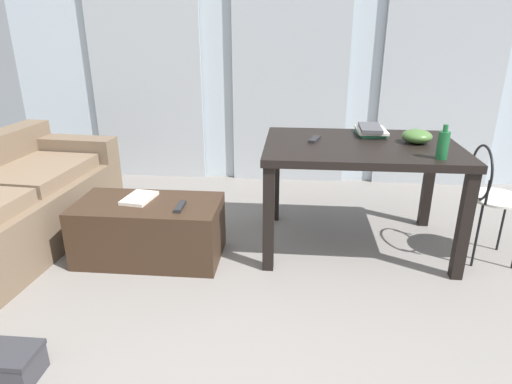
# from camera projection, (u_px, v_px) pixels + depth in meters

# --- Properties ---
(ground_plane) EXTENTS (7.75, 7.75, 0.00)m
(ground_plane) POSITION_uv_depth(u_px,v_px,m) (279.00, 279.00, 2.77)
(ground_plane) COLOR gray
(wall_back) EXTENTS (5.52, 0.10, 2.51)m
(wall_back) POSITION_uv_depth(u_px,v_px,m) (291.00, 52.00, 4.20)
(wall_back) COLOR silver
(wall_back) RESTS_ON ground
(curtains) EXTENTS (3.92, 0.03, 2.08)m
(curtains) POSITION_uv_depth(u_px,v_px,m) (290.00, 76.00, 4.19)
(curtains) COLOR #B2B7BC
(curtains) RESTS_ON ground
(coffee_table) EXTENTS (0.95, 0.50, 0.40)m
(coffee_table) POSITION_uv_depth(u_px,v_px,m) (150.00, 230.00, 2.98)
(coffee_table) COLOR #382619
(coffee_table) RESTS_ON ground
(craft_table) EXTENTS (1.29, 0.89, 0.76)m
(craft_table) POSITION_uv_depth(u_px,v_px,m) (360.00, 158.00, 2.98)
(craft_table) COLOR black
(craft_table) RESTS_ON ground
(wire_chair) EXTENTS (0.36, 0.37, 0.79)m
(wire_chair) POSITION_uv_depth(u_px,v_px,m) (489.00, 189.00, 2.86)
(wire_chair) COLOR silver
(wire_chair) RESTS_ON ground
(bottle_near) EXTENTS (0.07, 0.07, 0.21)m
(bottle_near) POSITION_uv_depth(u_px,v_px,m) (443.00, 145.00, 2.58)
(bottle_near) COLOR #195B2D
(bottle_near) RESTS_ON craft_table
(bowl) EXTENTS (0.20, 0.20, 0.09)m
(bowl) POSITION_uv_depth(u_px,v_px,m) (417.00, 136.00, 2.95)
(bowl) COLOR #477033
(bowl) RESTS_ON craft_table
(book_stack) EXTENTS (0.21, 0.31, 0.07)m
(book_stack) POSITION_uv_depth(u_px,v_px,m) (371.00, 130.00, 3.16)
(book_stack) COLOR #2D7F56
(book_stack) RESTS_ON craft_table
(tv_remote_on_table) EXTENTS (0.09, 0.17, 0.02)m
(tv_remote_on_table) POSITION_uv_depth(u_px,v_px,m) (315.00, 139.00, 3.02)
(tv_remote_on_table) COLOR #232326
(tv_remote_on_table) RESTS_ON craft_table
(tv_remote_primary) EXTENTS (0.05, 0.17, 0.02)m
(tv_remote_primary) POSITION_uv_depth(u_px,v_px,m) (180.00, 206.00, 2.82)
(tv_remote_primary) COLOR #232326
(tv_remote_primary) RESTS_ON coffee_table
(magazine) EXTENTS (0.21, 0.27, 0.02)m
(magazine) POSITION_uv_depth(u_px,v_px,m) (139.00, 198.00, 2.95)
(magazine) COLOR silver
(magazine) RESTS_ON coffee_table
(shoebox) EXTENTS (0.35, 0.20, 0.15)m
(shoebox) POSITION_uv_depth(u_px,v_px,m) (0.00, 364.00, 1.97)
(shoebox) COLOR #38383D
(shoebox) RESTS_ON ground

